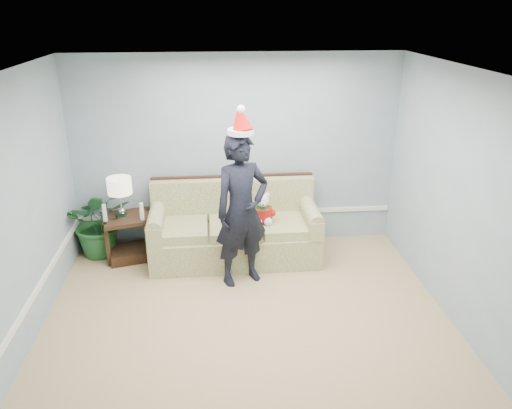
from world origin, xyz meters
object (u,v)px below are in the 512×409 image
object	(u,v)px
sofa	(234,231)
man	(242,211)
houseplant	(99,222)
teddy_bear	(263,212)
table_lamp	(120,188)
side_table	(130,242)

from	to	relation	value
sofa	man	world-z (taller)	man
houseplant	teddy_bear	bearing A→B (deg)	-9.44
table_lamp	teddy_bear	size ratio (longest dim) A/B	1.33
sofa	teddy_bear	world-z (taller)	sofa
side_table	houseplant	bearing A→B (deg)	158.57
side_table	houseplant	world-z (taller)	houseplant
side_table	houseplant	distance (m)	0.51
houseplant	side_table	bearing A→B (deg)	-21.43
table_lamp	sofa	bearing A→B (deg)	-0.86
side_table	teddy_bear	xyz separation A→B (m)	(1.80, -0.21, 0.46)
sofa	table_lamp	distance (m)	1.63
sofa	table_lamp	world-z (taller)	table_lamp
side_table	teddy_bear	size ratio (longest dim) A/B	1.79
sofa	man	distance (m)	0.88
table_lamp	man	world-z (taller)	man
houseplant	teddy_bear	xyz separation A→B (m)	(2.22, -0.37, 0.22)
table_lamp	houseplant	xyz separation A→B (m)	(-0.36, 0.21, -0.56)
sofa	houseplant	world-z (taller)	sofa
man	teddy_bear	distance (m)	0.66
table_lamp	man	xyz separation A→B (m)	(1.55, -0.68, -0.10)
man	teddy_bear	world-z (taller)	man
table_lamp	teddy_bear	bearing A→B (deg)	-4.87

